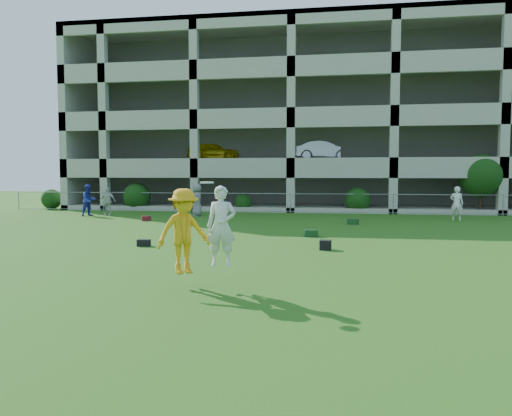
% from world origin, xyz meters
% --- Properties ---
extents(ground, '(100.00, 100.00, 0.00)m').
position_xyz_m(ground, '(0.00, 0.00, 0.00)').
color(ground, '#235114').
rests_on(ground, ground).
extents(bystander_a, '(1.02, 1.08, 1.76)m').
position_xyz_m(bystander_a, '(-10.88, 14.98, 0.88)').
color(bystander_a, '#212B98').
rests_on(bystander_a, ground).
extents(bystander_b, '(0.96, 0.44, 1.60)m').
position_xyz_m(bystander_b, '(-10.07, 15.59, 0.80)').
color(bystander_b, silver).
rests_on(bystander_b, ground).
extents(bystander_c, '(0.72, 0.97, 1.81)m').
position_xyz_m(bystander_c, '(-4.90, 15.88, 0.91)').
color(bystander_c, slate).
rests_on(bystander_c, ground).
extents(bystander_e, '(0.72, 0.57, 1.72)m').
position_xyz_m(bystander_e, '(8.75, 15.58, 0.86)').
color(bystander_e, white).
rests_on(bystander_e, ground).
extents(bag_black_b, '(0.41, 0.27, 0.22)m').
position_xyz_m(bag_black_b, '(-3.41, 4.48, 0.11)').
color(bag_black_b, black).
rests_on(bag_black_b, ground).
extents(bag_green_c, '(0.54, 0.40, 0.26)m').
position_xyz_m(bag_green_c, '(1.85, 7.87, 0.13)').
color(bag_green_c, '#123318').
rests_on(bag_green_c, ground).
extents(crate_d, '(0.37, 0.37, 0.30)m').
position_xyz_m(crate_d, '(2.47, 4.69, 0.15)').
color(crate_d, black).
rests_on(crate_d, ground).
extents(bag_red_f, '(0.53, 0.45, 0.24)m').
position_xyz_m(bag_red_f, '(-6.64, 12.79, 0.12)').
color(bag_red_f, '#55150E').
rests_on(bag_red_f, ground).
extents(bag_green_g, '(0.55, 0.40, 0.25)m').
position_xyz_m(bag_green_g, '(3.53, 12.64, 0.12)').
color(bag_green_g, '#153C1C').
rests_on(bag_green_g, ground).
extents(frisbee_contest, '(1.77, 1.24, 1.92)m').
position_xyz_m(frisbee_contest, '(-0.13, -0.94, 1.21)').
color(frisbee_contest, orange).
rests_on(frisbee_contest, ground).
extents(parking_garage, '(30.00, 14.00, 12.00)m').
position_xyz_m(parking_garage, '(-0.01, 27.70, 6.01)').
color(parking_garage, '#9E998C').
rests_on(parking_garage, ground).
extents(fence, '(36.06, 0.06, 1.20)m').
position_xyz_m(fence, '(0.00, 19.00, 0.61)').
color(fence, gray).
rests_on(fence, ground).
extents(shrub_row, '(34.38, 2.52, 3.50)m').
position_xyz_m(shrub_row, '(4.59, 19.70, 1.51)').
color(shrub_row, '#163D11').
rests_on(shrub_row, ground).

